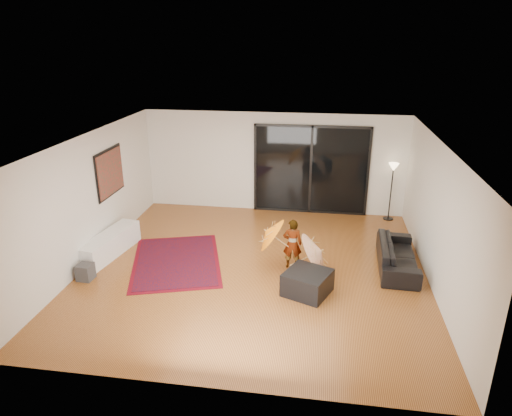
% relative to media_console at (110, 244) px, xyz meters
% --- Properties ---
extents(floor, '(7.00, 7.00, 0.00)m').
position_rel_media_console_xyz_m(floor, '(3.25, -0.18, -0.25)').
color(floor, '#A4662D').
rests_on(floor, ground).
extents(ceiling, '(7.00, 7.00, 0.00)m').
position_rel_media_console_xyz_m(ceiling, '(3.25, -0.18, 2.45)').
color(ceiling, white).
rests_on(ceiling, wall_back).
extents(wall_back, '(7.00, 0.00, 7.00)m').
position_rel_media_console_xyz_m(wall_back, '(3.25, 3.32, 1.10)').
color(wall_back, silver).
rests_on(wall_back, floor).
extents(wall_front, '(7.00, 0.00, 7.00)m').
position_rel_media_console_xyz_m(wall_front, '(3.25, -3.68, 1.10)').
color(wall_front, silver).
rests_on(wall_front, floor).
extents(wall_left, '(0.00, 7.00, 7.00)m').
position_rel_media_console_xyz_m(wall_left, '(-0.25, -0.18, 1.10)').
color(wall_left, silver).
rests_on(wall_left, floor).
extents(wall_right, '(0.00, 7.00, 7.00)m').
position_rel_media_console_xyz_m(wall_right, '(6.75, -0.18, 1.10)').
color(wall_right, silver).
rests_on(wall_right, floor).
extents(sliding_door, '(3.06, 0.07, 2.40)m').
position_rel_media_console_xyz_m(sliding_door, '(4.25, 3.29, 0.95)').
color(sliding_door, black).
rests_on(sliding_door, wall_back).
extents(painting, '(0.04, 1.28, 1.08)m').
position_rel_media_console_xyz_m(painting, '(-0.21, 0.82, 1.40)').
color(painting, black).
rests_on(painting, wall_left).
extents(media_console, '(0.72, 1.83, 0.49)m').
position_rel_media_console_xyz_m(media_console, '(0.00, 0.00, 0.00)').
color(media_console, white).
rests_on(media_console, floor).
extents(speaker, '(0.31, 0.31, 0.33)m').
position_rel_media_console_xyz_m(speaker, '(0.00, -1.12, -0.08)').
color(speaker, '#424244').
rests_on(speaker, floor).
extents(persian_rug, '(2.47, 2.94, 0.02)m').
position_rel_media_console_xyz_m(persian_rug, '(1.55, -0.12, -0.24)').
color(persian_rug, '#5B0714').
rests_on(persian_rug, floor).
extents(sofa, '(0.83, 1.95, 0.56)m').
position_rel_media_console_xyz_m(sofa, '(6.20, 0.32, 0.03)').
color(sofa, black).
rests_on(sofa, floor).
extents(ottoman, '(1.01, 1.01, 0.44)m').
position_rel_media_console_xyz_m(ottoman, '(4.39, -0.98, -0.03)').
color(ottoman, black).
rests_on(ottoman, floor).
extents(floor_lamp, '(0.26, 0.26, 1.53)m').
position_rel_media_console_xyz_m(floor_lamp, '(6.35, 3.07, 0.96)').
color(floor_lamp, black).
rests_on(floor_lamp, floor).
extents(child, '(0.40, 0.27, 1.07)m').
position_rel_media_console_xyz_m(child, '(4.02, 0.01, 0.29)').
color(child, '#999999').
rests_on(child, floor).
extents(parasol_orange, '(0.59, 0.79, 0.86)m').
position_rel_media_console_xyz_m(parasol_orange, '(3.47, -0.04, 0.49)').
color(parasol_orange, orange).
rests_on(parasol_orange, child).
extents(parasol_white, '(0.65, 0.93, 0.97)m').
position_rel_media_console_xyz_m(parasol_white, '(4.62, -0.14, 0.26)').
color(parasol_white, white).
rests_on(parasol_white, floor).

